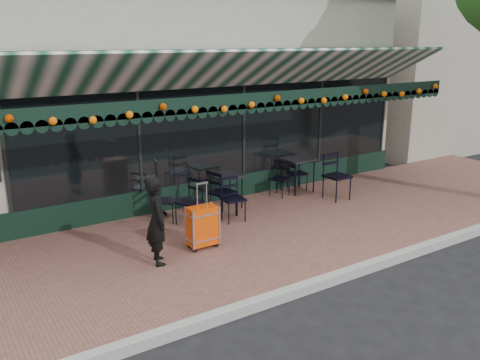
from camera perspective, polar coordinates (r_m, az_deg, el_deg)
ground at (r=7.75m, az=8.09°, el=-11.79°), size 80.00×80.00×0.00m
sidewalk at (r=9.16m, az=-0.15°, el=-6.66°), size 18.00×4.00×0.15m
curb at (r=7.66m, az=8.51°, el=-11.51°), size 18.00×0.16×0.15m
restaurant_building at (r=13.82m, az=-13.63°, el=9.83°), size 12.00×9.60×4.50m
neighbor_building_right at (r=21.99m, az=20.65°, el=11.57°), size 12.00×8.00×4.80m
woman at (r=7.92m, az=-9.31°, el=-4.52°), size 0.44×0.57×1.40m
suitcase at (r=8.51m, az=-4.22°, el=-5.22°), size 0.49×0.27×1.13m
cafe_table_a at (r=11.62m, az=6.51°, el=2.05°), size 0.63×0.63×0.78m
cafe_table_b at (r=10.45m, az=-1.58°, el=0.22°), size 0.57×0.57×0.70m
chair_a_left at (r=11.31m, az=4.48°, el=0.10°), size 0.51×0.51×0.78m
chair_a_right at (r=11.80m, az=6.48°, el=0.71°), size 0.46×0.46×0.78m
chair_a_front at (r=11.23m, az=10.85°, el=0.36°), size 0.51×0.51×1.01m
chair_b_left at (r=9.57m, az=-5.73°, el=-2.51°), size 0.55×0.55×0.87m
chair_b_right at (r=9.97m, az=-2.04°, el=-1.45°), size 0.57×0.57×0.95m
chair_b_front at (r=9.73m, az=-0.78°, el=-2.19°), size 0.47×0.47×0.85m
chair_solo at (r=9.83m, az=-8.35°, el=-2.37°), size 0.55×0.55×0.79m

